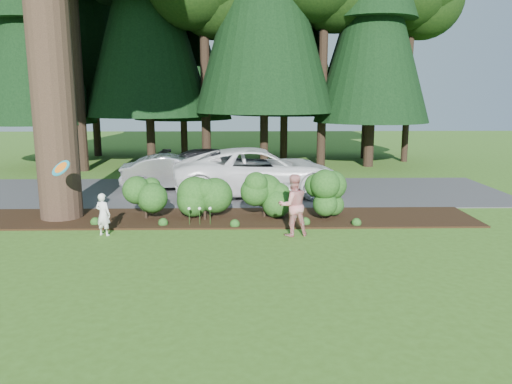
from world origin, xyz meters
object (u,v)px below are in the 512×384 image
at_px(car_dark_suv, 217,165).
at_px(frisbee, 61,168).
at_px(car_silver_wagon, 174,172).
at_px(car_white_suv, 259,172).
at_px(child, 103,214).
at_px(adult, 293,205).

relative_size(car_dark_suv, frisbee, 7.51).
relative_size(car_silver_wagon, frisbee, 6.48).
xyz_separation_m(car_silver_wagon, car_white_suv, (3.33, -1.18, 0.20)).
distance_m(car_silver_wagon, frisbee, 6.61).
bearing_deg(car_silver_wagon, car_white_suv, -116.65).
bearing_deg(car_white_suv, frisbee, 126.59).
bearing_deg(frisbee, child, -16.78).
bearing_deg(frisbee, car_dark_suv, 64.78).
bearing_deg(car_silver_wagon, car_dark_suv, -48.64).
bearing_deg(child, adult, -160.34).
bearing_deg(adult, car_white_suv, -95.53).
distance_m(car_white_suv, adult, 5.48).
bearing_deg(frisbee, car_white_suv, 42.22).
bearing_deg(child, car_silver_wagon, -77.80).
distance_m(child, adult, 5.09).
relative_size(car_white_suv, child, 5.44).
bearing_deg(car_white_suv, adult, -177.62).
height_order(child, frisbee, frisbee).
xyz_separation_m(car_white_suv, adult, (0.76, -5.43, -0.07)).
bearing_deg(car_dark_suv, car_white_suv, -150.45).
bearing_deg(adult, car_dark_suv, -87.01).
relative_size(child, adult, 0.69).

